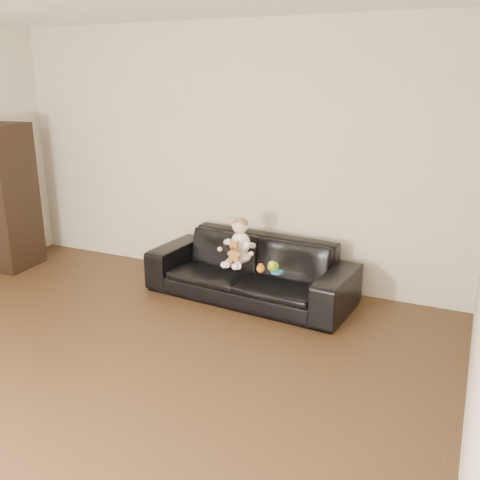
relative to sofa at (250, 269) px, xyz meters
The scene contains 10 objects.
floor 2.32m from the sofa, 102.29° to the right, with size 5.50×5.50×0.00m, color #452D18.
wall_back 1.23m from the sofa, 134.44° to the left, with size 5.00×5.00×0.00m, color beige.
sofa is the anchor object (origin of this frame).
cabinet 2.83m from the sofa, behind, with size 0.40×0.55×1.59m, color black.
shelf_item 2.90m from the sofa, behind, with size 0.18×0.25×0.28m, color silver.
baby 0.31m from the sofa, 121.05° to the right, with size 0.32×0.39×0.43m.
teddy_bear 0.34m from the sofa, 102.93° to the right, with size 0.14×0.14×0.20m.
toy_green 0.38m from the sofa, 31.21° to the right, with size 0.10×0.13×0.09m, color #A1CC18.
toy_rattle 0.38m from the sofa, 51.15° to the right, with size 0.08×0.08×0.08m, color #D36318.
toy_blue_disc 0.43m from the sofa, 31.14° to the right, with size 0.11×0.11×0.02m, color #1A7ED5.
Camera 1 is at (2.42, -2.19, 2.08)m, focal length 40.00 mm.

